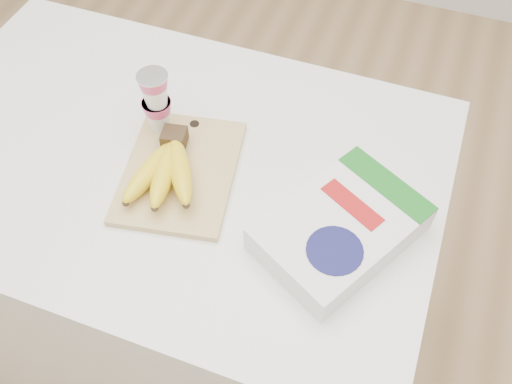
# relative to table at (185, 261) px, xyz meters

# --- Properties ---
(table) EXTENTS (1.14, 0.76, 0.85)m
(table) POSITION_rel_table_xyz_m (0.00, 0.00, 0.00)
(table) COLOR silver
(table) RESTS_ON ground
(cutting_board) EXTENTS (0.27, 0.33, 0.01)m
(cutting_board) POSITION_rel_table_xyz_m (0.05, -0.03, 0.43)
(cutting_board) COLOR tan
(cutting_board) RESTS_ON table
(bananas) EXTENTS (0.15, 0.21, 0.07)m
(bananas) POSITION_rel_table_xyz_m (0.04, -0.06, 0.47)
(bananas) COLOR #382816
(bananas) RESTS_ON cutting_board
(yogurt_stack) EXTENTS (0.07, 0.06, 0.15)m
(yogurt_stack) POSITION_rel_table_xyz_m (-0.03, 0.06, 0.52)
(yogurt_stack) COLOR white
(yogurt_stack) RESTS_ON cutting_board
(cereal_box) EXTENTS (0.31, 0.35, 0.06)m
(cereal_box) POSITION_rel_table_xyz_m (0.39, -0.07, 0.46)
(cereal_box) COLOR white
(cereal_box) RESTS_ON table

